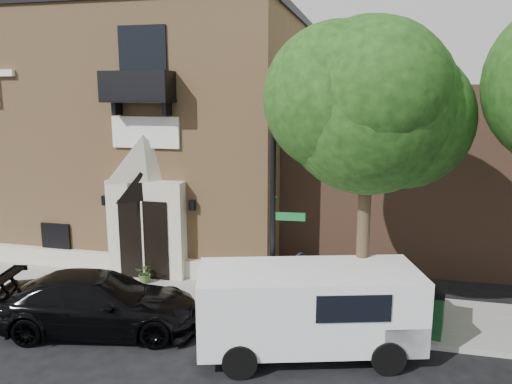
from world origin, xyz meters
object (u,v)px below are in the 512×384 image
street_sign (274,219)px  fire_hydrant (302,312)px  dumpster (407,305)px  pedestrian_near (300,281)px  black_sedan (99,303)px  cargo_van (316,307)px

street_sign → fire_hydrant: size_ratio=6.73×
dumpster → pedestrian_near: 2.88m
street_sign → dumpster: 4.12m
black_sedan → pedestrian_near: bearing=-77.8°
dumpster → street_sign: bearing=-159.9°
black_sedan → street_sign: 5.06m
black_sedan → cargo_van: 5.65m
street_sign → pedestrian_near: size_ratio=3.38×
fire_hydrant → pedestrian_near: 1.15m
black_sedan → pedestrian_near: 5.42m
street_sign → pedestrian_near: street_sign is taller
black_sedan → cargo_van: size_ratio=0.96×
cargo_van → street_sign: (-1.26, 1.01, 1.83)m
street_sign → black_sedan: bearing=-169.8°
black_sedan → pedestrian_near: pedestrian_near is taller
cargo_van → street_sign: street_sign is taller
cargo_van → street_sign: 2.44m
dumpster → pedestrian_near: bearing=-178.6°
dumpster → cargo_van: bearing=-133.1°
pedestrian_near → cargo_van: bearing=106.9°
dumpster → pedestrian_near: size_ratio=1.19×
fire_hydrant → black_sedan: bearing=-167.5°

